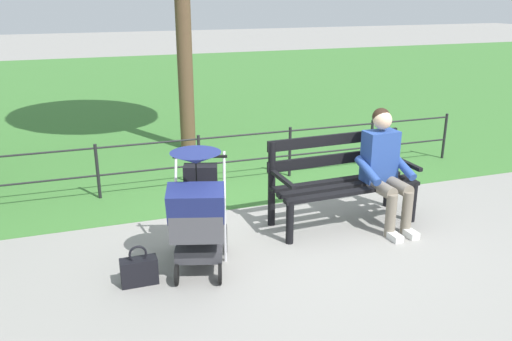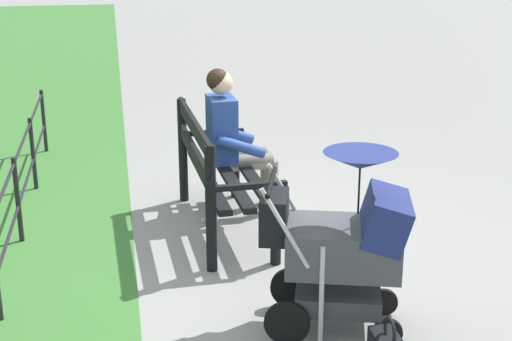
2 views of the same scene
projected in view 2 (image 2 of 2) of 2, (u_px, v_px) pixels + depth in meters
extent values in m
plane|color=gray|center=(242.00, 258.00, 5.63)|extent=(60.00, 60.00, 0.00)
cube|color=black|center=(208.00, 179.00, 6.01)|extent=(1.60, 0.16, 0.04)
cube|color=black|center=(229.00, 177.00, 6.05)|extent=(1.60, 0.16, 0.04)
cube|color=black|center=(251.00, 176.00, 6.08)|extent=(1.60, 0.16, 0.04)
cube|color=black|center=(195.00, 154.00, 5.92)|extent=(1.60, 0.10, 0.12)
cube|color=black|center=(194.00, 126.00, 5.85)|extent=(1.60, 0.10, 0.12)
cylinder|color=black|center=(235.00, 173.00, 6.85)|extent=(0.08, 0.08, 0.45)
cylinder|color=black|center=(183.00, 151.00, 6.67)|extent=(0.08, 0.08, 0.95)
cube|color=black|center=(213.00, 132.00, 6.68)|extent=(0.07, 0.56, 0.04)
cylinder|color=black|center=(276.00, 236.00, 5.46)|extent=(0.08, 0.08, 0.45)
cylinder|color=black|center=(211.00, 210.00, 5.28)|extent=(0.08, 0.08, 0.95)
cube|color=black|center=(249.00, 186.00, 5.30)|extent=(0.07, 0.56, 0.04)
cylinder|color=slate|center=(245.00, 156.00, 6.55)|extent=(0.16, 0.41, 0.14)
cylinder|color=slate|center=(250.00, 162.00, 6.36)|extent=(0.16, 0.41, 0.14)
cylinder|color=slate|center=(266.00, 179.00, 6.67)|extent=(0.11, 0.11, 0.47)
cylinder|color=slate|center=(272.00, 186.00, 6.48)|extent=(0.11, 0.11, 0.47)
cube|color=silver|center=(275.00, 199.00, 6.75)|extent=(0.11, 0.22, 0.07)
cube|color=silver|center=(280.00, 207.00, 6.56)|extent=(0.11, 0.22, 0.07)
cube|color=#284793|center=(222.00, 129.00, 6.32)|extent=(0.37, 0.23, 0.56)
cylinder|color=#284793|center=(231.00, 133.00, 6.58)|extent=(0.11, 0.43, 0.23)
cylinder|color=#284793|center=(241.00, 147.00, 6.18)|extent=(0.11, 0.43, 0.23)
sphere|color=beige|center=(221.00, 83.00, 6.20)|extent=(0.20, 0.20, 0.20)
sphere|color=black|center=(218.00, 80.00, 6.18)|extent=(0.19, 0.19, 0.19)
cylinder|color=black|center=(292.00, 288.00, 4.86)|extent=(0.11, 0.28, 0.28)
cylinder|color=black|center=(287.00, 323.00, 4.43)|extent=(0.11, 0.28, 0.28)
cylinder|color=black|center=(384.00, 302.00, 4.78)|extent=(0.08, 0.18, 0.18)
cylinder|color=black|center=(388.00, 332.00, 4.42)|extent=(0.08, 0.18, 0.18)
cube|color=#38383D|center=(338.00, 295.00, 4.59)|extent=(0.55, 0.62, 0.12)
cylinder|color=silver|center=(323.00, 263.00, 4.78)|extent=(0.03, 0.03, 0.65)
cylinder|color=silver|center=(321.00, 297.00, 4.35)|extent=(0.03, 0.03, 0.65)
cube|color=#47474C|center=(343.00, 247.00, 4.48)|extent=(0.64, 0.78, 0.28)
cube|color=navy|center=(385.00, 218.00, 4.40)|extent=(0.55, 0.43, 0.33)
cylinder|color=black|center=(271.00, 182.00, 4.40)|extent=(0.51, 0.18, 0.03)
cylinder|color=silver|center=(290.00, 201.00, 4.67)|extent=(0.11, 0.29, 0.49)
cylinder|color=silver|center=(285.00, 229.00, 4.24)|extent=(0.11, 0.29, 0.49)
cone|color=navy|center=(360.00, 161.00, 4.31)|extent=(0.55, 0.55, 0.10)
cylinder|color=black|center=(359.00, 190.00, 4.36)|extent=(0.01, 0.01, 0.30)
cube|color=black|center=(274.00, 217.00, 4.47)|extent=(0.35, 0.25, 0.28)
torus|color=black|center=(390.00, 331.00, 4.05)|extent=(0.16, 0.02, 0.16)
cylinder|color=black|center=(44.00, 121.00, 8.19)|extent=(0.04, 0.04, 0.70)
cylinder|color=black|center=(33.00, 154.00, 7.01)|extent=(0.04, 0.04, 0.70)
cylinder|color=black|center=(18.00, 200.00, 5.82)|extent=(0.04, 0.04, 0.70)
cylinder|color=black|center=(3.00, 191.00, 5.13)|extent=(6.36, 0.02, 0.02)
cylinder|color=black|center=(8.00, 238.00, 5.24)|extent=(6.36, 0.02, 0.02)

